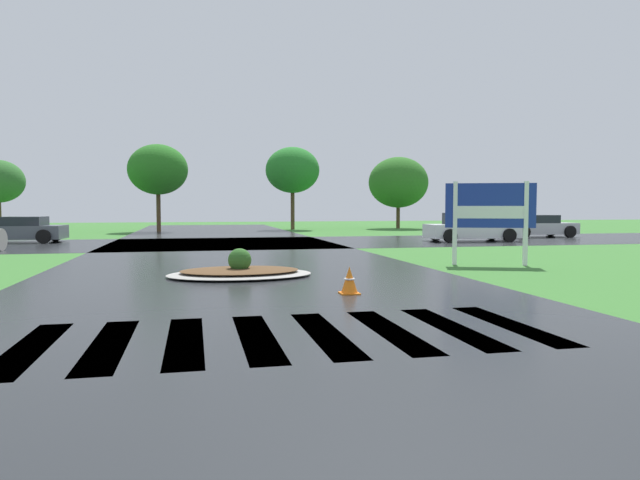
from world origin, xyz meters
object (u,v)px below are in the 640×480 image
Objects in this scene: car_silver_hatch at (471,228)px; car_blue_compact at (20,230)px; estate_billboard at (490,210)px; car_white_sedan at (538,226)px; median_island at (240,271)px; traffic_cone at (349,281)px.

car_blue_compact is (-20.95, 3.56, -0.06)m from car_silver_hatch.
estate_billboard is at bearing -111.75° from car_silver_hatch.
car_silver_hatch is (4.76, 10.43, -0.96)m from estate_billboard.
car_silver_hatch is 21.25m from car_blue_compact.
car_white_sedan is at bearing -107.20° from estate_billboard.
median_island is 16.68m from car_silver_hatch.
car_white_sedan is (10.18, 13.20, -1.01)m from estate_billboard.
median_island is (-7.21, -1.18, -1.46)m from estate_billboard.
traffic_cone is at bearing 59.74° from estate_billboard.
car_white_sedan is at bearing 29.79° from car_silver_hatch.
car_silver_hatch reaches higher than median_island.
car_blue_compact is (-16.20, 13.99, -1.01)m from estate_billboard.
estate_billboard reaches higher than median_island.
car_white_sedan is at bearing 48.52° from traffic_cone.
car_white_sedan is 23.49m from traffic_cone.
car_blue_compact is 21.34m from traffic_cone.
estate_billboard is at bearing 39.29° from traffic_cone.
car_white_sedan reaches higher than traffic_cone.
estate_billboard is 16.70m from car_white_sedan.
car_white_sedan is at bearing -179.10° from car_blue_compact.
traffic_cone is (-10.13, -14.82, -0.38)m from car_silver_hatch.
estate_billboard is at bearing -125.64° from car_white_sedan.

